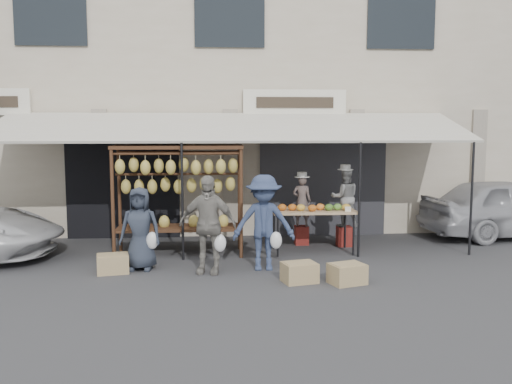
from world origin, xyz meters
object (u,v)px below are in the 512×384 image
vendor_left (302,201)px  crate_far (113,264)px  vendor_right (345,197)px  customer_left (140,229)px  crate_near_a (299,272)px  banana_rack (178,178)px  produce_table (313,211)px  customer_mid (207,224)px  crate_near_b (347,274)px  sedan (510,207)px  customer_right (264,223)px

vendor_left → crate_far: vendor_left is taller
vendor_right → customer_left: vendor_right is taller
crate_near_a → crate_far: crate_near_a is taller
customer_left → crate_far: customer_left is taller
banana_rack → produce_table: size_ratio=1.53×
produce_table → vendor_right: size_ratio=1.33×
vendor_left → crate_far: 4.40m
banana_rack → customer_mid: size_ratio=1.48×
produce_table → crate_near_b: 2.46m
vendor_left → customer_mid: 3.07m
vendor_right → crate_near_b: size_ratio=2.28×
customer_left → sedan: customer_left is taller
customer_right → produce_table: bearing=51.1°
vendor_right → vendor_left: bearing=-12.8°
customer_right → crate_near_a: size_ratio=3.15×
vendor_right → crate_near_a: size_ratio=2.30×
banana_rack → customer_mid: bearing=-67.8°
crate_near_b → crate_far: crate_near_b is taller
customer_left → customer_right: 2.25m
banana_rack → vendor_left: banana_rack is taller
vendor_left → crate_near_b: 3.28m
crate_near_a → customer_left: bearing=159.5°
customer_left → crate_near_a: 3.02m
banana_rack → crate_near_a: bearing=-45.5°
customer_left → customer_mid: 1.27m
customer_right → crate_near_b: size_ratio=3.12×
produce_table → customer_mid: (-2.16, -1.48, 0.00)m
vendor_right → customer_left: size_ratio=0.84×
banana_rack → customer_left: size_ratio=1.71×
crate_near_b → customer_right: bearing=141.7°
crate_far → vendor_left: bearing=30.1°
banana_rack → produce_table: banana_rack is taller
banana_rack → crate_near_b: 4.00m
crate_near_a → vendor_right: bearing=63.4°
customer_left → crate_near_b: 3.80m
vendor_left → crate_near_a: size_ratio=2.03×
produce_table → vendor_left: 0.83m
produce_table → sedan: size_ratio=0.41×
banana_rack → vendor_left: size_ratio=2.31×
customer_left → crate_far: 0.78m
banana_rack → sedan: 7.81m
produce_table → customer_right: size_ratio=0.97×
crate_near_a → produce_table: bearing=74.4°
customer_right → crate_near_a: 1.25m
banana_rack → customer_right: 2.19m
banana_rack → customer_right: size_ratio=1.49×
crate_near_a → crate_far: size_ratio=1.01×
banana_rack → crate_far: 2.24m
vendor_left → customer_mid: customer_mid is taller
crate_far → customer_left: bearing=22.3°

